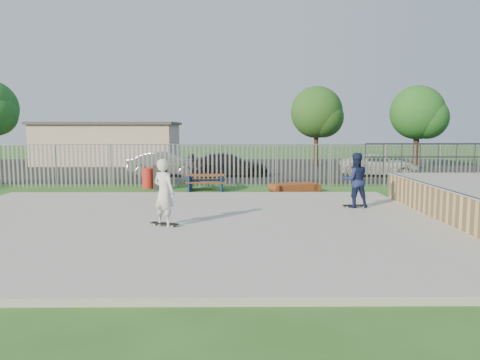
{
  "coord_description": "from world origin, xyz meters",
  "views": [
    {
      "loc": [
        1.7,
        -13.04,
        2.79
      ],
      "look_at": [
        1.84,
        2.0,
        1.1
      ],
      "focal_mm": 35.0,
      "sensor_mm": 36.0,
      "label": 1
    }
  ],
  "objects_px": {
    "trash_bin_red": "(148,178)",
    "skater_white": "(164,192)",
    "car_silver": "(165,164)",
    "skater_navy": "(355,180)",
    "car_white": "(379,165)",
    "tree_right": "(417,113)",
    "trash_bin_grey": "(160,177)",
    "tree_mid": "(317,112)",
    "funbox": "(295,188)",
    "picnic_table": "(206,182)",
    "car_dark": "(229,165)"
  },
  "relations": [
    {
      "from": "trash_bin_grey",
      "to": "car_white",
      "type": "bearing_deg",
      "value": 26.23
    },
    {
      "from": "car_white",
      "to": "tree_mid",
      "type": "bearing_deg",
      "value": 25.95
    },
    {
      "from": "picnic_table",
      "to": "car_dark",
      "type": "bearing_deg",
      "value": 82.0
    },
    {
      "from": "trash_bin_grey",
      "to": "skater_white",
      "type": "distance_m",
      "value": 8.75
    },
    {
      "from": "funbox",
      "to": "tree_mid",
      "type": "bearing_deg",
      "value": 59.65
    },
    {
      "from": "car_dark",
      "to": "tree_right",
      "type": "xyz_separation_m",
      "value": [
        12.74,
        5.32,
        3.11
      ]
    },
    {
      "from": "car_dark",
      "to": "skater_navy",
      "type": "height_order",
      "value": "skater_navy"
    },
    {
      "from": "skater_white",
      "to": "car_dark",
      "type": "bearing_deg",
      "value": -62.98
    },
    {
      "from": "car_white",
      "to": "trash_bin_grey",
      "type": "bearing_deg",
      "value": 123.72
    },
    {
      "from": "funbox",
      "to": "tree_right",
      "type": "relative_size",
      "value": 0.35
    },
    {
      "from": "tree_mid",
      "to": "tree_right",
      "type": "relative_size",
      "value": 1.02
    },
    {
      "from": "trash_bin_red",
      "to": "skater_navy",
      "type": "relative_size",
      "value": 0.52
    },
    {
      "from": "car_dark",
      "to": "tree_right",
      "type": "bearing_deg",
      "value": -70.63
    },
    {
      "from": "tree_right",
      "to": "skater_white",
      "type": "xyz_separation_m",
      "value": [
        -14.26,
        -19.47,
        -2.72
      ]
    },
    {
      "from": "skater_white",
      "to": "picnic_table",
      "type": "bearing_deg",
      "value": -60.93
    },
    {
      "from": "trash_bin_grey",
      "to": "trash_bin_red",
      "type": "bearing_deg",
      "value": 146.74
    },
    {
      "from": "car_dark",
      "to": "funbox",
      "type": "bearing_deg",
      "value": -158.25
    },
    {
      "from": "tree_mid",
      "to": "trash_bin_grey",
      "type": "bearing_deg",
      "value": -125.41
    },
    {
      "from": "car_dark",
      "to": "tree_mid",
      "type": "bearing_deg",
      "value": -43.12
    },
    {
      "from": "trash_bin_red",
      "to": "skater_navy",
      "type": "distance_m",
      "value": 10.07
    },
    {
      "from": "trash_bin_red",
      "to": "skater_white",
      "type": "xyz_separation_m",
      "value": [
        2.11,
        -9.01,
        0.59
      ]
    },
    {
      "from": "trash_bin_grey",
      "to": "car_dark",
      "type": "bearing_deg",
      "value": 61.44
    },
    {
      "from": "car_silver",
      "to": "funbox",
      "type": "bearing_deg",
      "value": -133.72
    },
    {
      "from": "car_silver",
      "to": "tree_mid",
      "type": "xyz_separation_m",
      "value": [
        9.9,
        7.37,
        3.17
      ]
    },
    {
      "from": "skater_navy",
      "to": "funbox",
      "type": "bearing_deg",
      "value": -79.16
    },
    {
      "from": "tree_right",
      "to": "skater_navy",
      "type": "distance_m",
      "value": 18.75
    },
    {
      "from": "trash_bin_grey",
      "to": "car_dark",
      "type": "xyz_separation_m",
      "value": [
        3.02,
        5.54,
        0.13
      ]
    },
    {
      "from": "funbox",
      "to": "skater_white",
      "type": "bearing_deg",
      "value": -136.97
    },
    {
      "from": "car_silver",
      "to": "skater_navy",
      "type": "bearing_deg",
      "value": -144.08
    },
    {
      "from": "picnic_table",
      "to": "tree_mid",
      "type": "distance_m",
      "value": 15.59
    },
    {
      "from": "trash_bin_grey",
      "to": "car_dark",
      "type": "distance_m",
      "value": 6.31
    },
    {
      "from": "trash_bin_red",
      "to": "skater_white",
      "type": "height_order",
      "value": "skater_white"
    },
    {
      "from": "picnic_table",
      "to": "funbox",
      "type": "relative_size",
      "value": 0.85
    },
    {
      "from": "trash_bin_red",
      "to": "skater_white",
      "type": "bearing_deg",
      "value": -76.82
    },
    {
      "from": "tree_right",
      "to": "skater_white",
      "type": "height_order",
      "value": "tree_right"
    },
    {
      "from": "tree_mid",
      "to": "skater_navy",
      "type": "distance_m",
      "value": 19.04
    },
    {
      "from": "trash_bin_grey",
      "to": "tree_mid",
      "type": "bearing_deg",
      "value": 54.59
    },
    {
      "from": "car_silver",
      "to": "tree_right",
      "type": "xyz_separation_m",
      "value": [
        16.39,
        5.19,
        3.07
      ]
    },
    {
      "from": "car_silver",
      "to": "tree_mid",
      "type": "distance_m",
      "value": 12.75
    },
    {
      "from": "car_white",
      "to": "tree_right",
      "type": "relative_size",
      "value": 0.8
    },
    {
      "from": "picnic_table",
      "to": "trash_bin_red",
      "type": "relative_size",
      "value": 1.82
    },
    {
      "from": "skater_navy",
      "to": "car_white",
      "type": "bearing_deg",
      "value": -115.81
    },
    {
      "from": "trash_bin_red",
      "to": "car_silver",
      "type": "relative_size",
      "value": 0.22
    },
    {
      "from": "tree_mid",
      "to": "skater_navy",
      "type": "xyz_separation_m",
      "value": [
        -1.89,
        -18.73,
        -2.82
      ]
    },
    {
      "from": "car_dark",
      "to": "skater_white",
      "type": "relative_size",
      "value": 2.48
    },
    {
      "from": "trash_bin_red",
      "to": "skater_navy",
      "type": "xyz_separation_m",
      "value": [
        8.0,
        -6.09,
        0.59
      ]
    },
    {
      "from": "tree_right",
      "to": "trash_bin_grey",
      "type": "bearing_deg",
      "value": -145.42
    },
    {
      "from": "tree_right",
      "to": "skater_navy",
      "type": "xyz_separation_m",
      "value": [
        -8.38,
        -16.55,
        -2.72
      ]
    },
    {
      "from": "car_silver",
      "to": "car_dark",
      "type": "relative_size",
      "value": 0.93
    },
    {
      "from": "tree_right",
      "to": "skater_navy",
      "type": "height_order",
      "value": "tree_right"
    }
  ]
}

